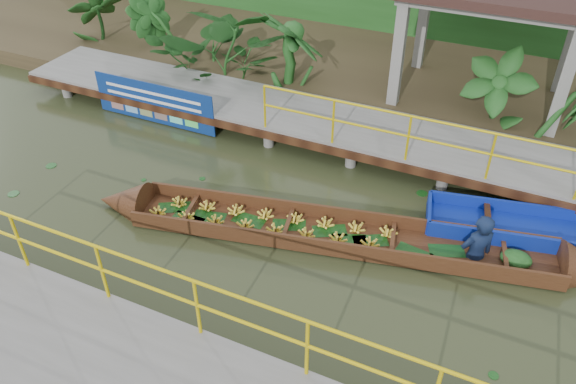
% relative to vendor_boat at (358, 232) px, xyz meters
% --- Properties ---
extents(ground, '(80.00, 80.00, 0.00)m').
position_rel_vendor_boat_xyz_m(ground, '(-1.96, -0.36, -0.26)').
color(ground, '#292F17').
rests_on(ground, ground).
extents(land_strip, '(30.00, 8.00, 0.45)m').
position_rel_vendor_boat_xyz_m(land_strip, '(-1.96, 7.14, -0.03)').
color(land_strip, '#312818').
rests_on(land_strip, ground).
extents(far_dock, '(16.00, 2.06, 1.66)m').
position_rel_vendor_boat_xyz_m(far_dock, '(-1.95, 3.07, 0.22)').
color(far_dock, slate).
rests_on(far_dock, ground).
extents(pavilion, '(4.40, 3.00, 3.00)m').
position_rel_vendor_boat_xyz_m(pavilion, '(1.04, 5.94, 2.56)').
color(pavilion, slate).
rests_on(pavilion, ground).
extents(vendor_boat, '(9.54, 2.89, 2.18)m').
position_rel_vendor_boat_xyz_m(vendor_boat, '(0.00, 0.00, 0.00)').
color(vendor_boat, '#361C0E').
rests_on(vendor_boat, ground).
extents(moored_blue_boat, '(3.90, 1.70, 0.90)m').
position_rel_vendor_boat_xyz_m(moored_blue_boat, '(3.50, 1.62, -0.10)').
color(moored_blue_boat, navy).
rests_on(moored_blue_boat, ground).
extents(blue_banner, '(3.33, 0.04, 1.04)m').
position_rel_vendor_boat_xyz_m(blue_banner, '(-5.93, 2.12, 0.30)').
color(blue_banner, navy).
rests_on(blue_banner, ground).
extents(tropical_plants, '(14.29, 1.29, 1.61)m').
position_rel_vendor_boat_xyz_m(tropical_plants, '(-3.71, 4.94, 1.00)').
color(tropical_plants, '#194315').
rests_on(tropical_plants, ground).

